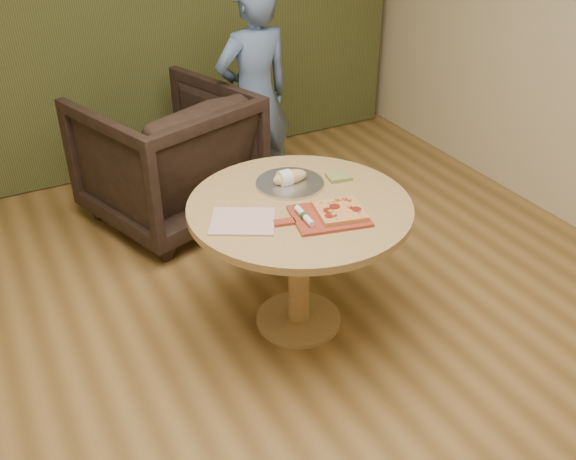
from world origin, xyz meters
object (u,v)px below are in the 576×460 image
Objects in this scene: pedestal_table at (299,228)px; cutlery_roll at (304,216)px; flatbread_pizza at (340,211)px; person_standing at (254,97)px; serving_tray at (290,183)px; bread_roll at (288,177)px; pizza_paddle at (327,216)px; armchair at (167,151)px.

cutlery_roll is (-0.06, -0.16, 0.17)m from pedestal_table.
flatbread_pizza is 0.17× the size of person_standing.
pedestal_table is 3.15× the size of serving_tray.
serving_tray is at bearing 68.44° from person_standing.
serving_tray is 0.04m from bread_roll.
cutlery_roll is at bearing -107.80° from serving_tray.
serving_tray is at bearing 102.37° from pizza_paddle.
pedestal_table is 0.24m from cutlery_roll.
person_standing reaches higher than pizza_paddle.
person_standing is at bearing 72.91° from serving_tray.
person_standing is at bearing 160.24° from armchair.
cutlery_roll reaches higher than pedestal_table.
pedestal_table is 0.28m from flatbread_pizza.
serving_tray is at bearing 84.21° from armchair.
cutlery_roll is at bearing 77.30° from armchair.
bread_roll is 0.12× the size of person_standing.
armchair reaches higher than cutlery_roll.
cutlery_roll is 0.20× the size of armchair.
cutlery_roll is at bearing -111.88° from pedestal_table.
pedestal_table is at bearing 120.13° from flatbread_pizza.
serving_tray is at bearing 76.47° from cutlery_roll.
pizza_paddle is (0.05, -0.18, 0.15)m from pedestal_table.
pizza_paddle is 2.44× the size of bread_roll.
flatbread_pizza is at bearing -59.87° from pedestal_table.
bread_roll is (0.11, 0.36, 0.01)m from cutlery_roll.
bread_roll reaches higher than pedestal_table.
armchair is (-0.27, 1.61, -0.26)m from pizza_paddle.
serving_tray is (0.12, 0.36, -0.02)m from cutlery_roll.
serving_tray is at bearing 75.57° from pedestal_table.
serving_tray is 1.27m from person_standing.
serving_tray is (-0.06, 0.39, -0.02)m from flatbread_pizza.
pizza_paddle is 2.36× the size of cutlery_roll.
person_standing is (0.42, 1.41, 0.16)m from pedestal_table.
flatbread_pizza is (0.11, -0.19, 0.17)m from pedestal_table.
pedestal_table is 0.28m from bread_roll.
flatbread_pizza is 1.36× the size of bread_roll.
flatbread_pizza is 1.32× the size of cutlery_roll.
serving_tray reaches higher than pizza_paddle.
serving_tray is 0.36× the size of armchair.
bread_roll is at bearing 68.06° from person_standing.
pedestal_table is 1.48m from person_standing.
armchair is at bearing 100.02° from cutlery_roll.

